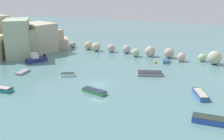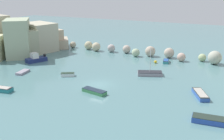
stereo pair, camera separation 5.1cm
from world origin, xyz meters
The scene contains 13 objects.
cove_water centered at (0.00, 0.00, 0.00)m, with size 160.00×160.00×0.00m, color slate.
cliff_headland_left centered at (-27.62, 13.42, 2.91)m, with size 24.84×23.45×8.59m.
rock_breakwater centered at (1.97, 21.09, 1.06)m, with size 42.34×3.95×2.73m.
channel_buoy centered at (4.80, 16.20, 0.30)m, with size 0.60×0.60×0.60m, color gold.
moored_boat_0 centered at (-12.32, -8.68, 0.34)m, with size 4.11×1.76×0.65m.
moored_boat_1 centered at (15.62, 1.78, 0.33)m, with size 3.03×4.50×0.62m.
moored_boat_2 centered at (6.05, 8.27, 0.33)m, with size 4.73×3.40×5.07m.
moored_boat_3 centered at (6.63, 17.58, 0.30)m, with size 1.55×2.73×0.57m.
moored_boat_4 centered at (-18.21, 6.89, 0.66)m, with size 3.44×4.59×1.95m.
moored_boat_5 centered at (17.60, -6.00, 0.35)m, with size 3.85×1.85×0.70m.
moored_boat_6 centered at (1.08, -3.43, 0.27)m, with size 4.09×2.03×0.55m.
moored_boat_7 centered at (-6.96, 1.65, 0.29)m, with size 2.58×2.06×0.58m.
moored_boat_8 centered at (-15.33, -0.34, 0.20)m, with size 1.67×3.04×0.39m.
Camera 2 is at (19.51, -37.26, 15.49)m, focal length 44.47 mm.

